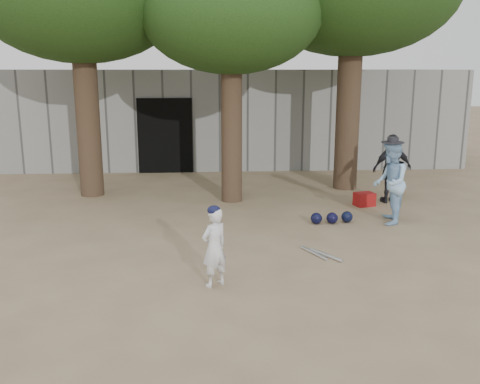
{
  "coord_description": "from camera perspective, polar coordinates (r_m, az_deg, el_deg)",
  "views": [
    {
      "loc": [
        0.06,
        -8.01,
        3.05
      ],
      "look_at": [
        0.6,
        1.0,
        0.95
      ],
      "focal_mm": 40.0,
      "sensor_mm": 36.0,
      "label": 1
    }
  ],
  "objects": [
    {
      "name": "bat_pile",
      "position": [
        9.06,
        8.52,
        -6.55
      ],
      "size": [
        0.58,
        0.77,
        0.06
      ],
      "color": "silver",
      "rests_on": "ground"
    },
    {
      "name": "red_bag",
      "position": [
        12.42,
        13.12,
        -0.76
      ],
      "size": [
        0.49,
        0.42,
        0.3
      ],
      "primitive_type": "cube",
      "rotation": [
        0.0,
        0.0,
        0.28
      ],
      "color": "maroon",
      "rests_on": "ground"
    },
    {
      "name": "spectator_blue",
      "position": [
        11.0,
        15.73,
        0.97
      ],
      "size": [
        0.82,
        0.95,
        1.67
      ],
      "primitive_type": "imported",
      "rotation": [
        0.0,
        0.0,
        4.44
      ],
      "color": "#9AC6EE",
      "rests_on": "ground"
    },
    {
      "name": "ground",
      "position": [
        8.57,
        -3.64,
        -7.77
      ],
      "size": [
        70.0,
        70.0,
        0.0
      ],
      "primitive_type": "plane",
      "color": "#937C5E",
      "rests_on": "ground"
    },
    {
      "name": "spectator_dark",
      "position": [
        12.77,
        15.92,
        2.41
      ],
      "size": [
        0.98,
        0.52,
        1.59
      ],
      "primitive_type": "imported",
      "rotation": [
        0.0,
        0.0,
        3.29
      ],
      "color": "black",
      "rests_on": "ground"
    },
    {
      "name": "back_building",
      "position": [
        18.41,
        -3.66,
        8.23
      ],
      "size": [
        16.0,
        5.24,
        3.0
      ],
      "color": "gray",
      "rests_on": "ground"
    },
    {
      "name": "helmet_row",
      "position": [
        10.9,
        9.77,
        -2.72
      ],
      "size": [
        0.87,
        0.3,
        0.23
      ],
      "color": "black",
      "rests_on": "ground"
    },
    {
      "name": "boy_player",
      "position": [
        7.6,
        -2.75,
        -5.92
      ],
      "size": [
        0.5,
        0.47,
        1.15
      ],
      "primitive_type": "imported",
      "rotation": [
        0.0,
        0.0,
        3.78
      ],
      "color": "silver",
      "rests_on": "ground"
    }
  ]
}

